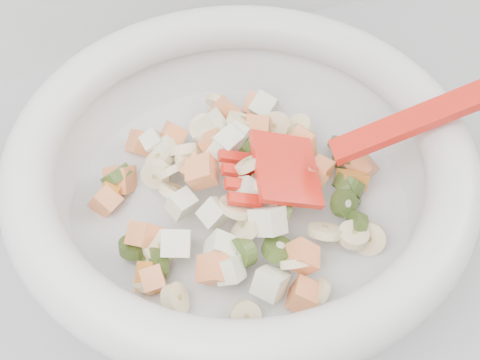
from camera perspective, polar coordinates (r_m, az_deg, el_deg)
name	(u,v)px	position (r m, az deg, el deg)	size (l,w,h in m)	color
mixing_bowl	(241,173)	(0.49, 0.05, 0.70)	(0.46, 0.37, 0.16)	silver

